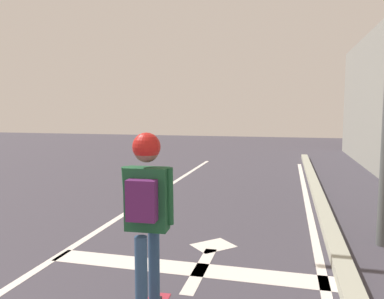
{
  "coord_description": "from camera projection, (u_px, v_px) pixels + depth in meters",
  "views": [
    {
      "loc": [
        2.3,
        1.67,
        1.99
      ],
      "look_at": [
        0.85,
        7.45,
        1.36
      ],
      "focal_mm": 35.49,
      "sensor_mm": 36.0,
      "label": 1
    }
  ],
  "objects": [
    {
      "name": "stop_bar",
      "position": [
        186.0,
        268.0,
        4.77
      ],
      "size": [
        3.59,
        0.4,
        0.01
      ],
      "primitive_type": "cube",
      "color": "silver",
      "rests_on": "ground"
    },
    {
      "name": "lane_arrow_stem",
      "position": [
        200.0,
        269.0,
        4.75
      ],
      "size": [
        0.16,
        1.4,
        0.01
      ],
      "primitive_type": "cube",
      "color": "silver",
      "rests_on": "ground"
    },
    {
      "name": "lane_arrow_head",
      "position": [
        213.0,
        245.0,
        5.57
      ],
      "size": [
        0.71,
        0.71,
        0.01
      ],
      "primitive_type": "cube",
      "rotation": [
        0.0,
        0.0,
        0.79
      ],
      "color": "silver",
      "rests_on": "ground"
    },
    {
      "name": "lane_line_curbside",
      "position": [
        325.0,
        287.0,
        4.27
      ],
      "size": [
        0.12,
        20.0,
        0.01
      ],
      "primitive_type": "cube",
      "color": "silver",
      "rests_on": "ground"
    },
    {
      "name": "curb_strip",
      "position": [
        349.0,
        283.0,
        4.2
      ],
      "size": [
        0.24,
        24.0,
        0.14
      ],
      "primitive_type": "cube",
      "color": "#A4A592",
      "rests_on": "ground"
    },
    {
      "name": "lane_line_center",
      "position": [
        56.0,
        258.0,
        5.11
      ],
      "size": [
        0.12,
        20.0,
        0.01
      ],
      "primitive_type": "cube",
      "color": "silver",
      "rests_on": "ground"
    },
    {
      "name": "skater",
      "position": [
        147.0,
        201.0,
        3.4
      ],
      "size": [
        0.47,
        0.63,
        1.7
      ],
      "color": "#2E4D72",
      "rests_on": "skateboard"
    }
  ]
}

